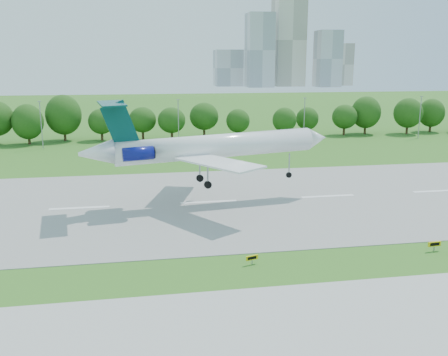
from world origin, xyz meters
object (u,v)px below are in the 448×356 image
service_vehicle_a (112,143)px  taxi_sign_left (252,258)px  airliner (204,146)px  service_vehicle_b (233,146)px

service_vehicle_a → taxi_sign_left: bearing=178.8°
service_vehicle_a → airliner: bearing=-177.9°
airliner → service_vehicle_b: bearing=65.9°
service_vehicle_a → service_vehicle_b: service_vehicle_a is taller
taxi_sign_left → service_vehicle_a: size_ratio=0.38×
airliner → taxi_sign_left: airliner is taller
taxi_sign_left → service_vehicle_a: (-18.86, 84.68, -0.13)m
service_vehicle_b → service_vehicle_a: bearing=93.8°
taxi_sign_left → service_vehicle_a: bearing=85.8°
service_vehicle_b → taxi_sign_left: bearing=-168.6°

